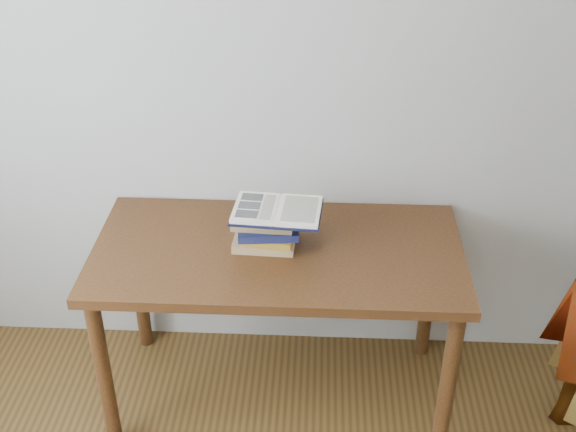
{
  "coord_description": "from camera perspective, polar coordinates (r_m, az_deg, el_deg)",
  "views": [
    {
      "loc": [
        0.24,
        -0.88,
        2.3
      ],
      "look_at": [
        0.13,
        1.33,
        0.93
      ],
      "focal_mm": 45.0,
      "sensor_mm": 36.0,
      "label": 1
    }
  ],
  "objects": [
    {
      "name": "open_book",
      "position": [
        2.66,
        -0.85,
        0.45
      ],
      "size": [
        0.34,
        0.25,
        0.03
      ],
      "rotation": [
        0.0,
        0.0,
        -0.07
      ],
      "color": "black",
      "rests_on": "book_stack"
    },
    {
      "name": "book_stack",
      "position": [
        2.73,
        -1.73,
        -0.94
      ],
      "size": [
        0.26,
        0.2,
        0.15
      ],
      "color": "#9B7050",
      "rests_on": "desk"
    },
    {
      "name": "desk",
      "position": [
        2.8,
        -0.8,
        -4.22
      ],
      "size": [
        1.41,
        0.71,
        0.76
      ],
      "color": "#483012",
      "rests_on": "ground"
    },
    {
      "name": "room_shell",
      "position": [
        1.17,
        -13.75,
        -4.88
      ],
      "size": [
        3.54,
        3.54,
        2.62
      ],
      "color": "#ACABA2",
      "rests_on": "ground"
    }
  ]
}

